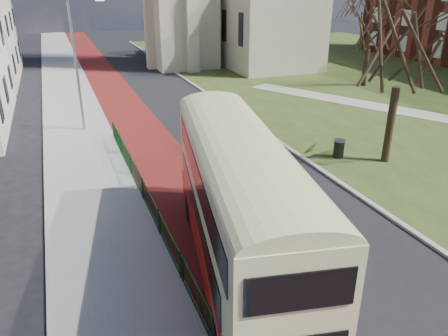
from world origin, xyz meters
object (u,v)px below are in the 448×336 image
streetlamp (78,58)px  winter_tree_near (407,21)px  bus (238,201)px  litter_bin (339,148)px  winter_tree_far (371,19)px

streetlamp → winter_tree_near: bearing=-37.9°
streetlamp → bus: streetlamp is taller
bus → winter_tree_near: 13.39m
winter_tree_near → litter_bin: (-2.00, 1.38, -6.60)m
streetlamp → bus: 17.62m
litter_bin → winter_tree_near: bearing=-34.7°
winter_tree_far → litter_bin: bearing=-131.6°
litter_bin → winter_tree_far: bearing=48.4°
streetlamp → bus: size_ratio=0.71×
bus → winter_tree_near: (11.08, 6.02, 4.51)m
streetlamp → winter_tree_near: (14.35, -11.18, 2.54)m
bus → winter_tree_near: size_ratio=1.10×
winter_tree_near → litter_bin: size_ratio=10.44×
winter_tree_far → streetlamp: bearing=-170.0°
bus → winter_tree_far: size_ratio=1.34×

